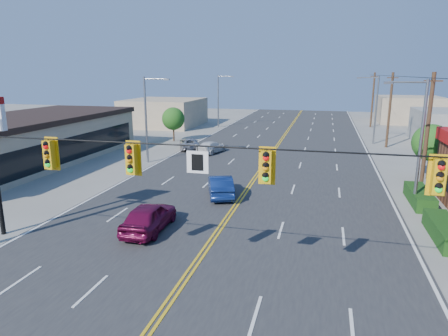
% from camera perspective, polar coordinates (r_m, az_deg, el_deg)
% --- Properties ---
extents(ground, '(160.00, 160.00, 0.00)m').
position_cam_1_polar(ground, '(15.77, -7.85, -18.63)').
color(ground, gray).
rests_on(ground, ground).
extents(road, '(20.00, 120.00, 0.06)m').
position_cam_1_polar(road, '(33.77, 4.89, -0.84)').
color(road, '#2D2D30').
rests_on(road, ground).
extents(signal_span, '(24.32, 0.34, 9.00)m').
position_cam_1_polar(signal_span, '(13.86, -8.95, -1.16)').
color(signal_span, '#47301E').
rests_on(signal_span, ground).
extents(strip_mall, '(10.40, 26.40, 4.40)m').
position_cam_1_polar(strip_mall, '(41.20, -27.42, 3.44)').
color(strip_mall, tan).
rests_on(strip_mall, ground).
extents(streetlight_se, '(2.55, 0.25, 8.00)m').
position_cam_1_polar(streetlight_se, '(27.16, 25.97, 4.00)').
color(streetlight_se, gray).
rests_on(streetlight_se, ground).
extents(streetlight_ne, '(2.55, 0.25, 8.00)m').
position_cam_1_polar(streetlight_ne, '(50.76, 20.71, 8.28)').
color(streetlight_ne, gray).
rests_on(streetlight_ne, ground).
extents(streetlight_sw, '(2.55, 0.25, 8.00)m').
position_cam_1_polar(streetlight_sw, '(38.06, -10.83, 7.45)').
color(streetlight_sw, gray).
rests_on(streetlight_sw, ground).
extents(streetlight_nw, '(2.55, 0.25, 8.00)m').
position_cam_1_polar(streetlight_nw, '(62.52, -0.65, 9.95)').
color(streetlight_nw, gray).
rests_on(streetlight_nw, ground).
extents(utility_pole_near, '(0.28, 0.28, 8.40)m').
position_cam_1_polar(utility_pole_near, '(31.38, 27.02, 4.41)').
color(utility_pole_near, '#47301E').
rests_on(utility_pole_near, ground).
extents(utility_pole_mid, '(0.28, 0.28, 8.40)m').
position_cam_1_polar(utility_pole_mid, '(48.99, 22.57, 7.59)').
color(utility_pole_mid, '#47301E').
rests_on(utility_pole_mid, ground).
extents(utility_pole_far, '(0.28, 0.28, 8.40)m').
position_cam_1_polar(utility_pole_far, '(66.81, 20.47, 9.07)').
color(utility_pole_far, '#47301E').
rests_on(utility_pole_far, ground).
extents(tree_kfc_rear, '(2.94, 2.94, 4.41)m').
position_cam_1_polar(tree_kfc_rear, '(35.71, 27.49, 3.22)').
color(tree_kfc_rear, '#47301E').
rests_on(tree_kfc_rear, ground).
extents(tree_west, '(2.80, 2.80, 4.20)m').
position_cam_1_polar(tree_west, '(50.08, -7.26, 6.99)').
color(tree_west, '#47301E').
rests_on(tree_west, ground).
extents(bld_west_far, '(11.00, 12.00, 4.20)m').
position_cam_1_polar(bld_west_far, '(65.67, -8.50, 7.86)').
color(bld_west_far, tan).
rests_on(bld_west_far, ground).
extents(bld_east_far, '(10.00, 10.00, 4.40)m').
position_cam_1_polar(bld_east_far, '(75.83, 24.88, 7.58)').
color(bld_east_far, tan).
rests_on(bld_east_far, ground).
extents(car_magenta, '(1.94, 4.58, 1.54)m').
position_cam_1_polar(car_magenta, '(21.92, -10.66, -6.99)').
color(car_magenta, maroon).
rests_on(car_magenta, ground).
extents(car_blue, '(2.89, 4.67, 1.45)m').
position_cam_1_polar(car_blue, '(27.44, -0.50, -2.66)').
color(car_blue, navy).
rests_on(car_blue, ground).
extents(car_white, '(2.69, 4.54, 1.23)m').
position_cam_1_polar(car_white, '(42.28, -1.83, 2.92)').
color(car_white, silver).
rests_on(car_white, ground).
extents(car_silver, '(3.56, 4.88, 1.23)m').
position_cam_1_polar(car_silver, '(44.59, -4.99, 3.43)').
color(car_silver, '#BAB9BF').
rests_on(car_silver, ground).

